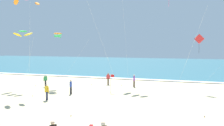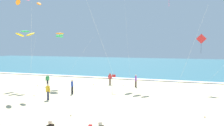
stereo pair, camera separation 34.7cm
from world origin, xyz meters
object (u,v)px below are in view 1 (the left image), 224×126
at_px(kite_arc_amber_low, 58,35).
at_px(bystander_purple_top, 134,81).
at_px(bystander_green_top, 45,81).
at_px(lifeguard_flag, 111,81).
at_px(beach_ball, 91,126).
at_px(bystander_blue_top, 71,87).
at_px(kite_diamond_scarlet_outer, 200,41).
at_px(bystander_red_top, 108,79).
at_px(kite_arc_rose_high, 27,2).
at_px(bystander_yellow_top, 47,92).
at_px(kite_arc_emerald_distant, 23,33).

distance_m(kite_arc_amber_low, bystander_purple_top, 11.34).
xyz_separation_m(bystander_green_top, lifeguard_flag, (9.12, -0.77, 0.45)).
bearing_deg(lifeguard_flag, kite_arc_amber_low, 169.05).
xyz_separation_m(kite_arc_amber_low, beach_ball, (9.99, -12.91, -6.47)).
bearing_deg(bystander_purple_top, beach_ball, -87.64).
relative_size(kite_arc_amber_low, lifeguard_flag, 3.30).
bearing_deg(kite_arc_amber_low, bystander_blue_top, -45.15).
bearing_deg(kite_diamond_scarlet_outer, bystander_red_top, 176.50).
xyz_separation_m(bystander_red_top, bystander_green_top, (-7.11, -4.09, 0.00)).
height_order(kite_arc_rose_high, kite_arc_amber_low, kite_arc_rose_high).
height_order(kite_arc_rose_high, beach_ball, kite_arc_rose_high).
bearing_deg(bystander_yellow_top, bystander_green_top, 124.47).
bearing_deg(bystander_red_top, beach_ball, -74.97).
bearing_deg(kite_arc_amber_low, kite_arc_rose_high, -100.89).
bearing_deg(bystander_red_top, kite_arc_amber_low, -148.88).
distance_m(bystander_blue_top, bystander_purple_top, 8.58).
bearing_deg(lifeguard_flag, beach_ball, -78.31).
distance_m(kite_arc_rose_high, lifeguard_flag, 12.69).
bearing_deg(bystander_blue_top, kite_diamond_scarlet_outer, 25.53).
bearing_deg(bystander_purple_top, kite_arc_emerald_distant, -158.45).
relative_size(bystander_yellow_top, bystander_green_top, 1.00).
bearing_deg(bystander_purple_top, kite_arc_amber_low, -163.62).
bearing_deg(bystander_blue_top, kite_arc_emerald_distant, 168.88).
distance_m(bystander_red_top, beach_ball, 16.89).
relative_size(kite_arc_emerald_distant, bystander_yellow_top, 4.49).
distance_m(kite_arc_amber_low, beach_ball, 17.56).
distance_m(bystander_red_top, bystander_green_top, 8.21).
relative_size(bystander_red_top, bystander_purple_top, 1.00).
distance_m(kite_arc_emerald_distant, bystander_red_top, 12.29).
height_order(bystander_yellow_top, bystander_red_top, same).
height_order(bystander_green_top, bystander_purple_top, same).
height_order(bystander_green_top, lifeguard_flag, lifeguard_flag).
distance_m(kite_diamond_scarlet_outer, bystander_purple_top, 9.29).
bearing_deg(lifeguard_flag, bystander_yellow_top, -130.65).
bearing_deg(beach_ball, bystander_yellow_top, 140.57).
height_order(kite_arc_amber_low, kite_diamond_scarlet_outer, kite_arc_amber_low).
distance_m(bystander_green_top, bystander_purple_top, 11.38).
xyz_separation_m(kite_arc_rose_high, bystander_red_top, (6.53, 8.14, -9.25)).
bearing_deg(bystander_purple_top, bystander_red_top, 170.22).
bearing_deg(kite_arc_emerald_distant, bystander_green_top, 39.22).
height_order(kite_arc_rose_high, bystander_yellow_top, kite_arc_rose_high).
relative_size(kite_diamond_scarlet_outer, bystander_purple_top, 4.19).
bearing_deg(lifeguard_flag, kite_diamond_scarlet_outer, 23.57).
bearing_deg(lifeguard_flag, bystander_red_top, 112.45).
bearing_deg(kite_arc_amber_low, kite_diamond_scarlet_outer, 8.89).
height_order(bystander_yellow_top, bystander_purple_top, same).
distance_m(kite_arc_rose_high, kite_diamond_scarlet_outer, 19.99).
height_order(kite_arc_rose_high, bystander_red_top, kite_arc_rose_high).
distance_m(bystander_red_top, lifeguard_flag, 5.28).
bearing_deg(bystander_blue_top, bystander_green_top, 149.80).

